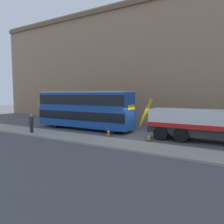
% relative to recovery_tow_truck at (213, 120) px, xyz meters
% --- Properties ---
extents(ground_plane, '(120.00, 120.00, 0.00)m').
position_rel_recovery_tow_truck_xyz_m(ground_plane, '(-6.02, -0.07, -1.76)').
color(ground_plane, '#4C4C51').
extents(near_kerb, '(60.00, 2.80, 0.15)m').
position_rel_recovery_tow_truck_xyz_m(near_kerb, '(-6.02, -4.27, -1.68)').
color(near_kerb, gray).
rests_on(near_kerb, ground_plane).
extents(building_facade, '(60.00, 1.50, 16.00)m').
position_rel_recovery_tow_truck_xyz_m(building_facade, '(-6.02, 8.18, 6.31)').
color(building_facade, '#9E7A5B').
rests_on(building_facade, ground_plane).
extents(recovery_tow_truck, '(10.17, 2.84, 3.67)m').
position_rel_recovery_tow_truck_xyz_m(recovery_tow_truck, '(0.00, 0.00, 0.00)').
color(recovery_tow_truck, '#2D2D2D').
rests_on(recovery_tow_truck, ground_plane).
extents(double_decker_bus, '(11.09, 2.80, 4.06)m').
position_rel_recovery_tow_truck_xyz_m(double_decker_bus, '(-12.55, -0.01, 0.47)').
color(double_decker_bus, '#19479E').
rests_on(double_decker_bus, ground_plane).
extents(pedestrian_onlooker, '(0.42, 0.48, 1.71)m').
position_rel_recovery_tow_truck_xyz_m(pedestrian_onlooker, '(-15.11, -4.80, -0.77)').
color(pedestrian_onlooker, '#232333').
rests_on(pedestrian_onlooker, near_kerb).
extents(traffic_cone_near_bus, '(0.36, 0.36, 0.72)m').
position_rel_recovery_tow_truck_xyz_m(traffic_cone_near_bus, '(-8.34, -1.91, -1.42)').
color(traffic_cone_near_bus, orange).
rests_on(traffic_cone_near_bus, ground_plane).
extents(traffic_cone_midway, '(0.36, 0.36, 0.72)m').
position_rel_recovery_tow_truck_xyz_m(traffic_cone_midway, '(-4.46, -2.01, -1.42)').
color(traffic_cone_midway, orange).
rests_on(traffic_cone_midway, ground_plane).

